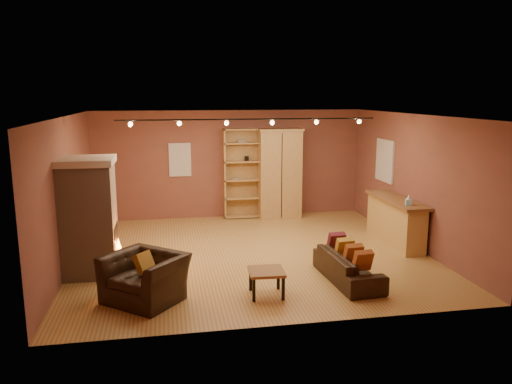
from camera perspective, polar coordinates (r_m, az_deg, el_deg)
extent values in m
plane|color=olive|center=(10.28, -0.51, -7.05)|extent=(7.00, 7.00, 0.00)
plane|color=brown|center=(9.78, -0.54, 8.74)|extent=(7.00, 7.00, 0.00)
cube|color=brown|center=(13.11, -2.97, 3.20)|extent=(7.00, 0.02, 2.80)
cube|color=brown|center=(9.96, -20.78, -0.06)|extent=(0.02, 6.50, 2.80)
cube|color=brown|center=(11.07, 17.62, 1.21)|extent=(0.02, 6.50, 2.80)
cube|color=tan|center=(9.39, -18.55, -3.07)|extent=(0.90, 0.90, 2.00)
cube|color=beige|center=(9.20, -18.96, 3.35)|extent=(0.98, 0.98, 0.12)
cube|color=black|center=(9.44, -15.93, -5.35)|extent=(0.10, 0.65, 0.55)
cone|color=orange|center=(9.47, -15.52, -6.04)|extent=(0.10, 0.10, 0.22)
cube|color=silver|center=(12.96, -8.68, 3.66)|extent=(0.56, 0.04, 0.86)
cube|color=tan|center=(13.16, -1.74, 2.23)|extent=(0.96, 0.04, 2.34)
cube|color=tan|center=(12.94, -3.64, 2.05)|extent=(0.04, 0.37, 2.34)
cube|color=tan|center=(13.07, 0.36, 2.17)|extent=(0.04, 0.37, 2.34)
cube|color=gray|center=(13.00, -2.32, 1.54)|extent=(0.18, 0.12, 0.05)
cube|color=black|center=(12.96, -1.08, 3.85)|extent=(0.10, 0.10, 0.12)
cube|color=tan|center=(13.22, -1.61, -2.73)|extent=(0.96, 0.37, 0.04)
cube|color=tan|center=(13.11, -1.62, -0.64)|extent=(0.96, 0.37, 0.03)
cube|color=tan|center=(13.02, -1.63, 1.42)|extent=(0.96, 0.37, 0.04)
cube|color=tan|center=(12.95, -1.64, 3.51)|extent=(0.96, 0.37, 0.04)
cube|color=tan|center=(12.90, -1.65, 5.62)|extent=(0.96, 0.37, 0.04)
cube|color=tan|center=(12.87, -1.66, 7.18)|extent=(0.96, 0.37, 0.04)
cube|color=tan|center=(13.08, 2.67, 2.03)|extent=(1.09, 0.59, 2.28)
cube|color=brown|center=(12.80, 2.96, 1.82)|extent=(0.02, 0.01, 2.18)
cube|color=tan|center=(12.94, 2.71, 7.14)|extent=(1.15, 0.65, 0.06)
cube|color=tan|center=(11.27, 15.61, -3.36)|extent=(0.45, 1.97, 0.94)
cube|color=brown|center=(11.16, 15.74, -0.87)|extent=(0.57, 2.09, 0.06)
cube|color=#91CEE9|center=(10.56, 17.03, -1.15)|extent=(0.14, 0.14, 0.11)
cone|color=white|center=(10.54, 17.07, -0.59)|extent=(0.08, 0.08, 0.10)
cube|color=silver|center=(12.26, 14.52, 3.48)|extent=(0.05, 0.90, 1.00)
imported|color=black|center=(8.91, 10.49, -7.90)|extent=(0.60, 1.74, 0.67)
cube|color=#9A4D1E|center=(8.37, 12.10, -7.65)|extent=(0.31, 0.25, 0.36)
cube|color=#9A4D1E|center=(8.68, 11.04, -6.92)|extent=(0.31, 0.25, 0.36)
cube|color=#B4862E|center=(9.00, 10.06, -6.23)|extent=(0.31, 0.25, 0.36)
cube|color=maroon|center=(9.32, 9.15, -5.59)|extent=(0.31, 0.25, 0.36)
imported|color=black|center=(8.10, -12.61, -8.69)|extent=(1.36, 1.30, 1.00)
cube|color=#B4862E|center=(8.06, -12.65, -7.85)|extent=(0.37, 0.38, 0.34)
cube|color=brown|center=(8.13, 1.21, -9.08)|extent=(0.59, 0.59, 0.05)
cube|color=black|center=(7.96, -0.13, -11.21)|extent=(0.05, 0.05, 0.37)
cube|color=black|center=(8.05, 3.20, -10.96)|extent=(0.05, 0.05, 0.37)
cube|color=black|center=(8.38, -0.71, -10.01)|extent=(0.05, 0.05, 0.37)
cube|color=black|center=(8.47, 2.45, -9.80)|extent=(0.05, 0.05, 0.37)
cylinder|color=black|center=(9.98, -0.74, 8.32)|extent=(5.20, 0.03, 0.03)
sphere|color=#FFD88C|center=(9.86, -14.16, 7.55)|extent=(0.09, 0.09, 0.09)
sphere|color=#FFD88C|center=(9.84, -8.76, 7.75)|extent=(0.09, 0.09, 0.09)
sphere|color=#FFD88C|center=(9.91, -3.39, 7.88)|extent=(0.09, 0.09, 0.09)
sphere|color=#FFD88C|center=(10.07, 1.87, 7.95)|extent=(0.09, 0.09, 0.09)
sphere|color=#FFD88C|center=(10.30, 6.92, 7.95)|extent=(0.09, 0.09, 0.09)
sphere|color=#FFD88C|center=(10.61, 11.72, 7.89)|extent=(0.09, 0.09, 0.09)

